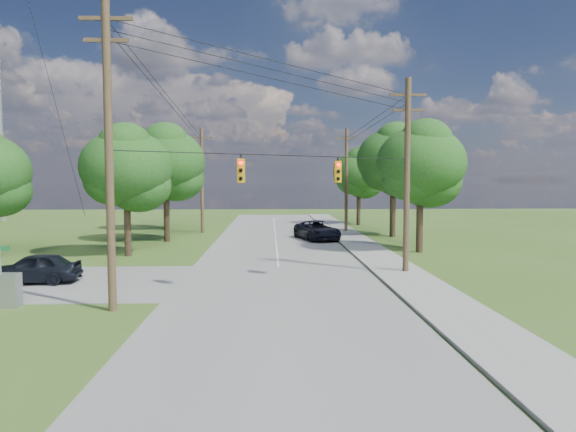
{
  "coord_description": "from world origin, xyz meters",
  "views": [
    {
      "loc": [
        1.53,
        -19.44,
        5.06
      ],
      "look_at": [
        2.38,
        5.0,
        3.35
      ],
      "focal_mm": 32.0,
      "sensor_mm": 36.0,
      "label": 1
    }
  ],
  "objects_px": {
    "pole_sw": "(109,149)",
    "pole_north_e": "(346,179)",
    "car_main_north": "(317,230)",
    "control_cabinet": "(10,291)",
    "pole_ne": "(407,173)",
    "pole_north_w": "(202,179)",
    "car_cross_dark": "(34,268)"
  },
  "relations": [
    {
      "from": "car_cross_dark",
      "to": "control_cabinet",
      "type": "relative_size",
      "value": 3.15
    },
    {
      "from": "pole_north_e",
      "to": "car_main_north",
      "type": "relative_size",
      "value": 1.75
    },
    {
      "from": "car_cross_dark",
      "to": "car_main_north",
      "type": "distance_m",
      "value": 23.71
    },
    {
      "from": "pole_sw",
      "to": "pole_north_e",
      "type": "relative_size",
      "value": 1.2
    },
    {
      "from": "car_cross_dark",
      "to": "pole_ne",
      "type": "bearing_deg",
      "value": 92.82
    },
    {
      "from": "control_cabinet",
      "to": "pole_north_e",
      "type": "bearing_deg",
      "value": 59.78
    },
    {
      "from": "pole_north_w",
      "to": "control_cabinet",
      "type": "relative_size",
      "value": 7.25
    },
    {
      "from": "car_main_north",
      "to": "control_cabinet",
      "type": "relative_size",
      "value": 4.15
    },
    {
      "from": "pole_north_w",
      "to": "pole_sw",
      "type": "bearing_deg",
      "value": -89.23
    },
    {
      "from": "pole_ne",
      "to": "car_cross_dark",
      "type": "distance_m",
      "value": 19.63
    },
    {
      "from": "pole_north_w",
      "to": "car_cross_dark",
      "type": "xyz_separation_m",
      "value": [
        -5.03,
        -24.23,
        -4.36
      ]
    },
    {
      "from": "pole_ne",
      "to": "car_main_north",
      "type": "relative_size",
      "value": 1.83
    },
    {
      "from": "pole_sw",
      "to": "pole_north_e",
      "type": "height_order",
      "value": "pole_sw"
    },
    {
      "from": "control_cabinet",
      "to": "car_main_north",
      "type": "bearing_deg",
      "value": 58.94
    },
    {
      "from": "pole_north_w",
      "to": "car_main_north",
      "type": "height_order",
      "value": "pole_north_w"
    },
    {
      "from": "pole_sw",
      "to": "car_cross_dark",
      "type": "bearing_deg",
      "value": 135.31
    },
    {
      "from": "pole_ne",
      "to": "pole_north_e",
      "type": "bearing_deg",
      "value": 90.0
    },
    {
      "from": "pole_sw",
      "to": "pole_north_w",
      "type": "relative_size",
      "value": 1.2
    },
    {
      "from": "pole_ne",
      "to": "pole_north_e",
      "type": "distance_m",
      "value": 22.0
    },
    {
      "from": "pole_north_w",
      "to": "control_cabinet",
      "type": "height_order",
      "value": "pole_north_w"
    },
    {
      "from": "car_main_north",
      "to": "control_cabinet",
      "type": "distance_m",
      "value": 26.83
    },
    {
      "from": "pole_north_e",
      "to": "car_main_north",
      "type": "xyz_separation_m",
      "value": [
        -3.4,
        -6.32,
        -4.3
      ]
    },
    {
      "from": "car_cross_dark",
      "to": "pole_north_e",
      "type": "bearing_deg",
      "value": 138.1
    },
    {
      "from": "pole_ne",
      "to": "control_cabinet",
      "type": "xyz_separation_m",
      "value": [
        -17.72,
        -7.0,
        -4.78
      ]
    },
    {
      "from": "pole_sw",
      "to": "pole_north_w",
      "type": "xyz_separation_m",
      "value": [
        -0.4,
        29.6,
        -1.1
      ]
    },
    {
      "from": "pole_ne",
      "to": "pole_north_w",
      "type": "bearing_deg",
      "value": 122.29
    },
    {
      "from": "pole_north_w",
      "to": "car_cross_dark",
      "type": "height_order",
      "value": "pole_north_w"
    },
    {
      "from": "pole_north_e",
      "to": "car_cross_dark",
      "type": "xyz_separation_m",
      "value": [
        -18.93,
        -24.23,
        -4.36
      ]
    },
    {
      "from": "pole_north_w",
      "to": "car_main_north",
      "type": "bearing_deg",
      "value": -31.03
    },
    {
      "from": "pole_north_w",
      "to": "control_cabinet",
      "type": "xyz_separation_m",
      "value": [
        -3.82,
        -29.0,
        -4.44
      ]
    },
    {
      "from": "pole_north_e",
      "to": "control_cabinet",
      "type": "distance_m",
      "value": 34.27
    },
    {
      "from": "pole_north_w",
      "to": "pole_north_e",
      "type": "bearing_deg",
      "value": 0.0
    }
  ]
}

